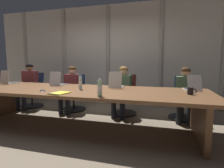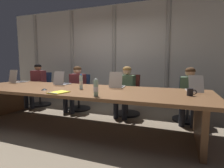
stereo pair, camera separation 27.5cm
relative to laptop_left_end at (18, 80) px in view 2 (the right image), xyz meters
The scene contains 20 objects.
ground_plane 2.11m from the laptop_left_end, 11.07° to the right, with size 14.97×14.97×0.00m, color #7F705B.
conference_table 1.97m from the laptop_left_end, 11.07° to the right, with size 4.61×1.41×0.72m.
curtain_backdrop 2.67m from the laptop_left_end, 42.23° to the left, with size 7.48×0.17×2.83m.
laptop_left_end is the anchor object (origin of this frame).
laptop_left_mid 1.28m from the laptop_left_end, ahead, with size 0.27×0.39×0.30m.
laptop_center 2.55m from the laptop_left_end, ahead, with size 0.28×0.42×0.31m.
laptop_right_mid 3.91m from the laptop_left_end, ahead, with size 0.27×0.47×0.28m.
office_chair_left_end 0.88m from the laptop_left_end, 90.51° to the left, with size 0.60×0.60×0.93m.
office_chair_left_mid 1.53m from the laptop_left_end, 31.11° to the left, with size 0.60×0.60×0.90m.
office_chair_center 2.71m from the laptop_left_end, 16.47° to the left, with size 0.60×0.60×0.92m.
office_chair_right_mid 3.97m from the laptop_left_end, 11.07° to the left, with size 0.60×0.61×0.90m.
person_left_end 0.61m from the laptop_left_end, 90.99° to the left, with size 0.38×0.55×1.17m.
person_left_mid 1.39m from the laptop_left_end, 25.68° to the left, with size 0.42×0.57×1.12m.
person_center 2.62m from the laptop_left_end, 13.22° to the left, with size 0.40×0.57×1.12m.
person_right_mid 3.92m from the laptop_left_end, ahead, with size 0.39×0.56×1.11m.
water_bottle_primary 2.73m from the laptop_left_end, 20.20° to the right, with size 0.07×0.07×0.26m.
water_bottle_secondary 2.03m from the laptop_left_end, 10.98° to the right, with size 0.06×0.06×0.27m.
coffee_mug_far 3.85m from the laptop_left_end, ahead, with size 0.14×0.09×0.11m.
conference_mic_left_side 1.63m from the laptop_left_end, 27.02° to the right, with size 0.11×0.11×0.04m, color black.
spiral_notepad 2.08m from the laptop_left_end, 25.57° to the right, with size 0.28×0.34×0.03m.
Camera 2 is at (1.75, -2.85, 1.20)m, focal length 28.63 mm.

